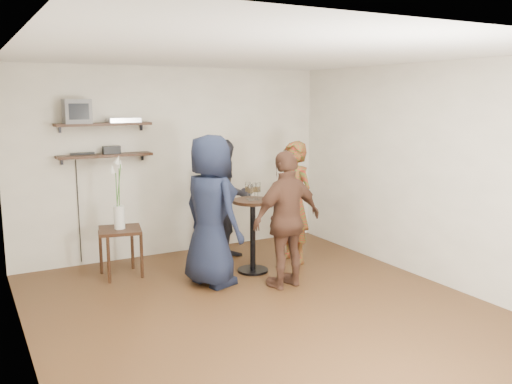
# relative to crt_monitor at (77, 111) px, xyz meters

# --- Properties ---
(room) EXTENTS (4.58, 5.08, 2.68)m
(room) POSITION_rel_crt_monitor_xyz_m (1.32, -2.38, -0.72)
(room) COLOR #402714
(room) RESTS_ON ground
(shelf_upper) EXTENTS (1.20, 0.25, 0.04)m
(shelf_upper) POSITION_rel_crt_monitor_xyz_m (0.32, 0.00, -0.17)
(shelf_upper) COLOR black
(shelf_upper) RESTS_ON room
(shelf_lower) EXTENTS (1.20, 0.25, 0.04)m
(shelf_lower) POSITION_rel_crt_monitor_xyz_m (0.32, 0.00, -0.57)
(shelf_lower) COLOR black
(shelf_lower) RESTS_ON room
(crt_monitor) EXTENTS (0.32, 0.30, 0.30)m
(crt_monitor) POSITION_rel_crt_monitor_xyz_m (0.00, 0.00, 0.00)
(crt_monitor) COLOR #59595B
(crt_monitor) RESTS_ON shelf_upper
(dvd_deck) EXTENTS (0.40, 0.24, 0.06)m
(dvd_deck) POSITION_rel_crt_monitor_xyz_m (0.58, 0.00, -0.12)
(dvd_deck) COLOR silver
(dvd_deck) RESTS_ON shelf_upper
(radio) EXTENTS (0.22, 0.10, 0.10)m
(radio) POSITION_rel_crt_monitor_xyz_m (0.41, 0.00, -0.50)
(radio) COLOR black
(radio) RESTS_ON shelf_lower
(power_strip) EXTENTS (0.30, 0.05, 0.03)m
(power_strip) POSITION_rel_crt_monitor_xyz_m (0.05, 0.05, -0.54)
(power_strip) COLOR black
(power_strip) RESTS_ON shelf_lower
(side_table) EXTENTS (0.60, 0.60, 0.60)m
(side_table) POSITION_rel_crt_monitor_xyz_m (0.33, -0.56, -1.52)
(side_table) COLOR black
(side_table) RESTS_ON room
(vase_lilies) EXTENTS (0.19, 0.19, 0.92)m
(vase_lilies) POSITION_rel_crt_monitor_xyz_m (0.33, -0.56, -1.13)
(vase_lilies) COLOR silver
(vase_lilies) RESTS_ON side_table
(drinks_table) EXTENTS (0.51, 0.51, 0.93)m
(drinks_table) POSITION_rel_crt_monitor_xyz_m (1.84, -1.20, -1.42)
(drinks_table) COLOR black
(drinks_table) RESTS_ON room
(wine_glass_fl) EXTENTS (0.07, 0.07, 0.21)m
(wine_glass_fl) POSITION_rel_crt_monitor_xyz_m (1.78, -1.24, -0.95)
(wine_glass_fl) COLOR silver
(wine_glass_fl) RESTS_ON drinks_table
(wine_glass_fr) EXTENTS (0.07, 0.07, 0.22)m
(wine_glass_fr) POSITION_rel_crt_monitor_xyz_m (1.89, -1.23, -0.94)
(wine_glass_fr) COLOR silver
(wine_glass_fr) RESTS_ON drinks_table
(wine_glass_bl) EXTENTS (0.07, 0.07, 0.21)m
(wine_glass_bl) POSITION_rel_crt_monitor_xyz_m (1.80, -1.14, -0.94)
(wine_glass_bl) COLOR silver
(wine_glass_bl) RESTS_ON drinks_table
(wine_glass_br) EXTENTS (0.07, 0.07, 0.20)m
(wine_glass_br) POSITION_rel_crt_monitor_xyz_m (1.88, -1.18, -0.95)
(wine_glass_br) COLOR silver
(wine_glass_br) RESTS_ON drinks_table
(person_plaid) EXTENTS (0.47, 0.64, 1.63)m
(person_plaid) POSITION_rel_crt_monitor_xyz_m (2.51, -1.10, -1.20)
(person_plaid) COLOR #A31215
(person_plaid) RESTS_ON room
(person_dark) EXTENTS (0.84, 0.67, 1.63)m
(person_dark) POSITION_rel_crt_monitor_xyz_m (1.79, -0.52, -1.20)
(person_dark) COLOR black
(person_dark) RESTS_ON room
(person_navy) EXTENTS (0.77, 0.99, 1.77)m
(person_navy) POSITION_rel_crt_monitor_xyz_m (1.19, -1.38, -1.13)
(person_navy) COLOR black
(person_navy) RESTS_ON room
(person_brown) EXTENTS (0.98, 0.51, 1.60)m
(person_brown) POSITION_rel_crt_monitor_xyz_m (1.93, -1.87, -1.22)
(person_brown) COLOR #4C2D20
(person_brown) RESTS_ON room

